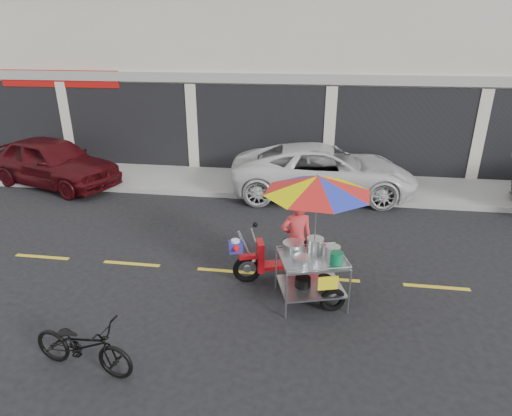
# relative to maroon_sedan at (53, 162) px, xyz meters

# --- Properties ---
(ground) EXTENTS (90.00, 90.00, 0.00)m
(ground) POSITION_rel_maroon_sedan_xyz_m (8.38, -4.39, -0.75)
(ground) COLOR black
(sidewalk) EXTENTS (45.00, 3.00, 0.15)m
(sidewalk) POSITION_rel_maroon_sedan_xyz_m (8.38, 1.11, -0.67)
(sidewalk) COLOR gray
(sidewalk) RESTS_ON ground
(shophouse_block) EXTENTS (36.00, 8.11, 10.40)m
(shophouse_block) POSITION_rel_maroon_sedan_xyz_m (11.20, 6.20, 3.49)
(shophouse_block) COLOR beige
(shophouse_block) RESTS_ON ground
(centerline) EXTENTS (42.00, 0.10, 0.01)m
(centerline) POSITION_rel_maroon_sedan_xyz_m (8.38, -4.39, -0.74)
(centerline) COLOR gold
(centerline) RESTS_ON ground
(maroon_sedan) EXTENTS (4.72, 3.04, 1.50)m
(maroon_sedan) POSITION_rel_maroon_sedan_xyz_m (0.00, 0.00, 0.00)
(maroon_sedan) COLOR #400A0E
(maroon_sedan) RESTS_ON ground
(white_pickup) EXTENTS (5.40, 2.80, 1.45)m
(white_pickup) POSITION_rel_maroon_sedan_xyz_m (8.24, 0.31, -0.02)
(white_pickup) COLOR silver
(white_pickup) RESTS_ON ground
(near_bicycle) EXTENTS (1.64, 0.80, 0.82)m
(near_bicycle) POSITION_rel_maroon_sedan_xyz_m (4.97, -7.29, -0.34)
(near_bicycle) COLOR black
(near_bicycle) RESTS_ON ground
(food_vendor_rig) EXTENTS (2.69, 2.23, 2.35)m
(food_vendor_rig) POSITION_rel_maroon_sedan_xyz_m (7.93, -4.86, 0.73)
(food_vendor_rig) COLOR black
(food_vendor_rig) RESTS_ON ground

